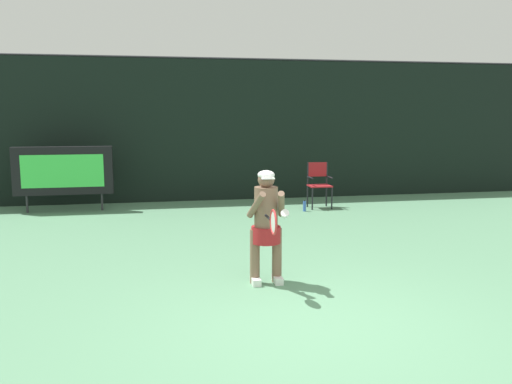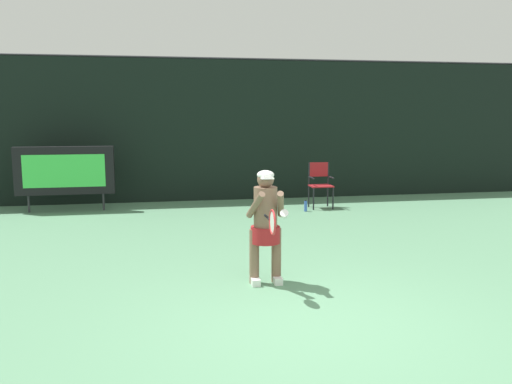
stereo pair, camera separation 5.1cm
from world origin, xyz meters
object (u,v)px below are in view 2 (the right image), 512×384
scoreboard (65,171)px  water_bottle (306,206)px  tennis_player (266,222)px  tennis_racket (272,222)px  umpire_chair (320,182)px

scoreboard → water_bottle: size_ratio=8.30×
tennis_player → tennis_racket: 0.61m
scoreboard → tennis_racket: scoreboard is taller
umpire_chair → water_bottle: bearing=-138.5°
tennis_player → tennis_racket: bearing=-94.3°
scoreboard → tennis_player: size_ratio=1.45×
tennis_player → water_bottle: bearing=68.4°
umpire_chair → tennis_racket: tennis_racket is taller
scoreboard → water_bottle: (5.44, -1.02, -0.82)m
water_bottle → tennis_player: 5.38m
water_bottle → tennis_racket: bearing=-109.9°
tennis_player → scoreboard: bearing=120.2°
water_bottle → umpire_chair: bearing=41.5°
scoreboard → tennis_racket: (3.43, -6.57, 0.01)m
umpire_chair → tennis_racket: 6.47m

